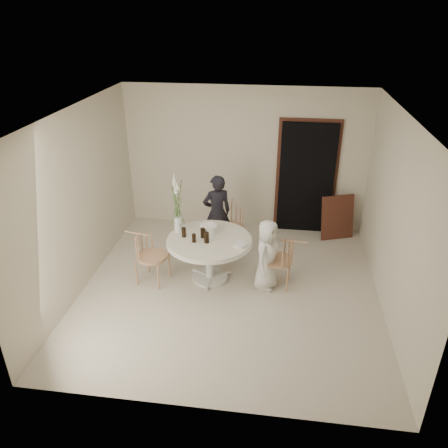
# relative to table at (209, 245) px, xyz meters

# --- Properties ---
(ground) EXTENTS (4.50, 4.50, 0.00)m
(ground) POSITION_rel_table_xyz_m (0.35, -0.25, -0.62)
(ground) COLOR beige
(ground) RESTS_ON ground
(room_shell) EXTENTS (4.50, 4.50, 4.50)m
(room_shell) POSITION_rel_table_xyz_m (0.35, -0.25, 1.00)
(room_shell) COLOR white
(room_shell) RESTS_ON ground
(doorway) EXTENTS (1.00, 0.10, 2.10)m
(doorway) POSITION_rel_table_xyz_m (1.50, 1.94, 0.43)
(doorway) COLOR black
(doorway) RESTS_ON ground
(door_trim) EXTENTS (1.12, 0.03, 2.22)m
(door_trim) POSITION_rel_table_xyz_m (1.50, 1.98, 0.49)
(door_trim) COLOR brown
(door_trim) RESTS_ON ground
(table) EXTENTS (1.33, 1.33, 0.73)m
(table) POSITION_rel_table_xyz_m (0.00, 0.00, 0.00)
(table) COLOR silver
(table) RESTS_ON ground
(picture_frame) EXTENTS (0.65, 0.39, 0.83)m
(picture_frame) POSITION_rel_table_xyz_m (2.12, 1.70, -0.20)
(picture_frame) COLOR brown
(picture_frame) RESTS_ON ground
(chair_far) EXTENTS (0.48, 0.52, 0.83)m
(chair_far) POSITION_rel_table_xyz_m (0.21, 1.06, -0.08)
(chair_far) COLOR tan
(chair_far) RESTS_ON ground
(chair_right) EXTENTS (0.51, 0.48, 0.81)m
(chair_right) POSITION_rel_table_xyz_m (1.16, -0.01, -0.09)
(chair_right) COLOR tan
(chair_right) RESTS_ON ground
(chair_left) EXTENTS (0.55, 0.52, 0.83)m
(chair_left) POSITION_rel_table_xyz_m (-0.99, -0.16, -0.08)
(chair_left) COLOR tan
(chair_left) RESTS_ON ground
(girl) EXTENTS (0.60, 0.51, 1.38)m
(girl) POSITION_rel_table_xyz_m (-0.04, 1.02, 0.08)
(girl) COLOR black
(girl) RESTS_ON ground
(boy) EXTENTS (0.53, 0.64, 1.13)m
(boy) POSITION_rel_table_xyz_m (0.89, -0.09, -0.05)
(boy) COLOR silver
(boy) RESTS_ON ground
(birthday_cake) EXTENTS (0.27, 0.27, 0.18)m
(birthday_cake) POSITION_rel_table_xyz_m (-0.05, 0.20, 0.18)
(birthday_cake) COLOR white
(birthday_cake) RESTS_ON table
(cola_tumbler_a) EXTENTS (0.07, 0.07, 0.13)m
(cola_tumbler_a) POSITION_rel_table_xyz_m (-0.21, -0.13, 0.18)
(cola_tumbler_a) COLOR black
(cola_tumbler_a) RESTS_ON table
(cola_tumbler_b) EXTENTS (0.10, 0.10, 0.17)m
(cola_tumbler_b) POSITION_rel_table_xyz_m (-0.02, -0.12, 0.20)
(cola_tumbler_b) COLOR black
(cola_tumbler_b) RESTS_ON table
(cola_tumbler_c) EXTENTS (0.09, 0.09, 0.15)m
(cola_tumbler_c) POSITION_rel_table_xyz_m (-0.40, 0.01, 0.19)
(cola_tumbler_c) COLOR black
(cola_tumbler_c) RESTS_ON table
(cola_tumbler_d) EXTENTS (0.08, 0.08, 0.16)m
(cola_tumbler_d) POSITION_rel_table_xyz_m (-0.11, 0.03, 0.19)
(cola_tumbler_d) COLOR black
(cola_tumbler_d) RESTS_ON table
(plate_stack) EXTENTS (0.22, 0.22, 0.05)m
(plate_stack) POSITION_rel_table_xyz_m (0.49, -0.16, 0.14)
(plate_stack) COLOR silver
(plate_stack) RESTS_ON table
(flower_vase) EXTENTS (0.13, 0.13, 0.98)m
(flower_vase) POSITION_rel_table_xyz_m (-0.52, 0.17, 0.55)
(flower_vase) COLOR silver
(flower_vase) RESTS_ON table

